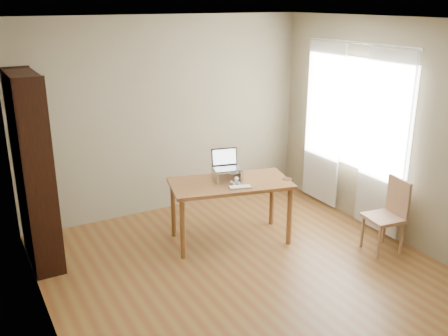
# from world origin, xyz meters

# --- Properties ---
(room) EXTENTS (4.04, 4.54, 2.64)m
(room) POSITION_xyz_m (0.03, 0.01, 1.30)
(room) COLOR brown
(room) RESTS_ON ground
(bookshelf) EXTENTS (0.30, 0.90, 2.10)m
(bookshelf) POSITION_xyz_m (-1.83, 1.55, 1.05)
(bookshelf) COLOR black
(bookshelf) RESTS_ON ground
(curtains) EXTENTS (0.03, 1.90, 2.25)m
(curtains) POSITION_xyz_m (1.92, 0.80, 1.17)
(curtains) COLOR white
(curtains) RESTS_ON ground
(desk) EXTENTS (1.52, 1.00, 0.75)m
(desk) POSITION_xyz_m (0.23, 0.94, 0.65)
(desk) COLOR brown
(desk) RESTS_ON ground
(laptop_stand) EXTENTS (0.32, 0.25, 0.13)m
(laptop_stand) POSITION_xyz_m (0.23, 1.02, 0.83)
(laptop_stand) COLOR silver
(laptop_stand) RESTS_ON desk
(laptop) EXTENTS (0.35, 0.33, 0.22)m
(laptop) POSITION_xyz_m (0.23, 1.08, 0.94)
(laptop) COLOR silver
(laptop) RESTS_ON laptop_stand
(keyboard) EXTENTS (0.28, 0.18, 0.02)m
(keyboard) POSITION_xyz_m (0.23, 0.72, 0.76)
(keyboard) COLOR silver
(keyboard) RESTS_ON desk
(coaster) EXTENTS (0.11, 0.11, 0.01)m
(coaster) POSITION_xyz_m (0.86, 0.70, 0.75)
(coaster) COLOR #4E291B
(coaster) RESTS_ON desk
(cat) EXTENTS (0.26, 0.49, 0.16)m
(cat) POSITION_xyz_m (0.25, 1.05, 0.82)
(cat) COLOR #4B463B
(cat) RESTS_ON desk
(chair) EXTENTS (0.43, 0.43, 0.86)m
(chair) POSITION_xyz_m (1.69, -0.14, 0.46)
(chair) COLOR #A57959
(chair) RESTS_ON ground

